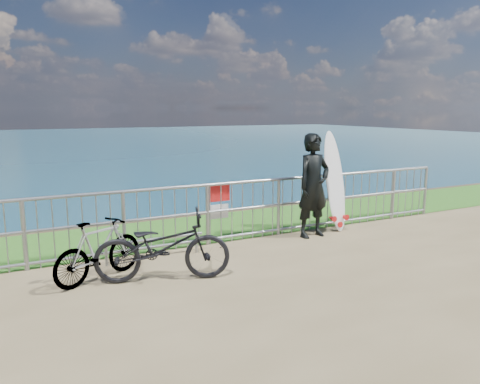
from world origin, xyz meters
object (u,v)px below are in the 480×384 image
surfboard (335,185)px  bicycle_near (163,247)px  bicycle_far (99,250)px  surfer (314,186)px

surfboard → bicycle_near: 4.16m
bicycle_far → surfboard: bearing=-108.2°
surfer → bicycle_far: 4.18m
bicycle_near → bicycle_far: 0.92m
bicycle_near → surfer: bearing=-56.5°
bicycle_far → bicycle_near: bearing=-145.3°
surfer → surfboard: surfboard is taller
surfboard → bicycle_near: bearing=-163.7°
surfer → surfboard: size_ratio=0.98×
surfer → surfboard: bearing=10.2°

